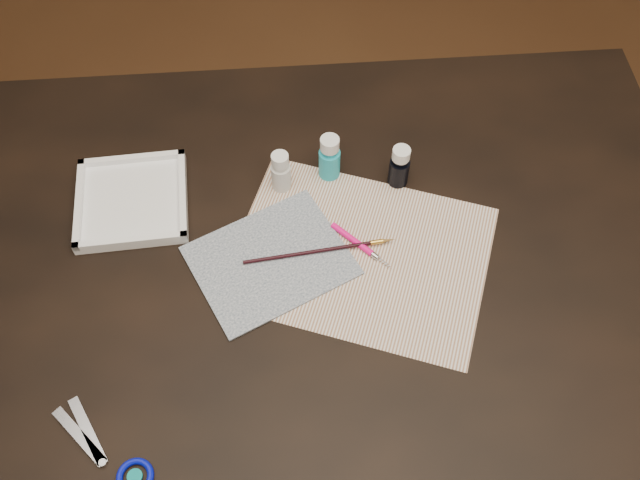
{
  "coord_description": "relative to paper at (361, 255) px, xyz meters",
  "views": [
    {
      "loc": [
        -0.05,
        -0.62,
        1.75
      ],
      "look_at": [
        0.0,
        0.0,
        0.8
      ],
      "focal_mm": 40.0,
      "sensor_mm": 36.0,
      "label": 1
    }
  ],
  "objects": [
    {
      "name": "table",
      "position": [
        -0.07,
        0.0,
        -0.38
      ],
      "size": [
        1.3,
        0.9,
        0.75
      ],
      "primitive_type": "cube",
      "color": "black",
      "rests_on": "ground"
    },
    {
      "name": "paint_bottle_cyan",
      "position": [
        -0.04,
        0.17,
        0.05
      ],
      "size": [
        0.05,
        0.05,
        0.09
      ],
      "primitive_type": "cylinder",
      "rotation": [
        0.0,
        0.0,
        0.33
      ],
      "color": "#1FACC3",
      "rests_on": "table"
    },
    {
      "name": "ground",
      "position": [
        -0.07,
        0.0,
        -0.76
      ],
      "size": [
        3.5,
        3.5,
        0.02
      ],
      "primitive_type": "cube",
      "color": "#422614",
      "rests_on": "ground"
    },
    {
      "name": "scissors",
      "position": [
        -0.41,
        -0.3,
        0.0
      ],
      "size": [
        0.21,
        0.22,
        0.01
      ],
      "primitive_type": null,
      "rotation": [
        0.0,
        0.0,
        2.31
      ],
      "color": "silver",
      "rests_on": "table"
    },
    {
      "name": "palette_tray",
      "position": [
        -0.38,
        0.13,
        0.01
      ],
      "size": [
        0.2,
        0.2,
        0.02
      ],
      "primitive_type": "cube",
      "rotation": [
        0.0,
        0.0,
        0.05
      ],
      "color": "white",
      "rests_on": "table"
    },
    {
      "name": "paper",
      "position": [
        0.0,
        0.0,
        0.0
      ],
      "size": [
        0.5,
        0.44,
        0.0
      ],
      "primitive_type": "cube",
      "rotation": [
        0.0,
        0.0,
        -0.36
      ],
      "color": "silver",
      "rests_on": "table"
    },
    {
      "name": "craft_knife",
      "position": [
        0.0,
        0.01,
        0.01
      ],
      "size": [
        0.1,
        0.1,
        0.01
      ],
      "primitive_type": null,
      "rotation": [
        0.0,
        0.0,
        -0.8
      ],
      "color": "#FF0D80",
      "rests_on": "paper"
    },
    {
      "name": "paint_bottle_white",
      "position": [
        -0.12,
        0.15,
        0.04
      ],
      "size": [
        0.04,
        0.04,
        0.08
      ],
      "primitive_type": "cylinder",
      "rotation": [
        0.0,
        0.0,
        0.29
      ],
      "color": "silver",
      "rests_on": "table"
    },
    {
      "name": "canvas",
      "position": [
        -0.15,
        -0.0,
        0.0
      ],
      "size": [
        0.3,
        0.28,
        0.0
      ],
      "primitive_type": "cube",
      "rotation": [
        0.0,
        0.0,
        0.44
      ],
      "color": "#13253F",
      "rests_on": "paper"
    },
    {
      "name": "paintbrush",
      "position": [
        -0.07,
        0.01,
        0.01
      ],
      "size": [
        0.25,
        0.03,
        0.01
      ],
      "primitive_type": null,
      "rotation": [
        0.0,
        0.0,
        0.1
      ],
      "color": "black",
      "rests_on": "canvas"
    },
    {
      "name": "paint_bottle_navy",
      "position": [
        0.08,
        0.15,
        0.04
      ],
      "size": [
        0.04,
        0.04,
        0.09
      ],
      "primitive_type": "cylinder",
      "rotation": [
        0.0,
        0.0,
        0.23
      ],
      "color": "black",
      "rests_on": "table"
    }
  ]
}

